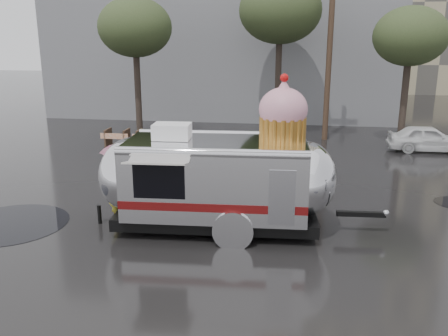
# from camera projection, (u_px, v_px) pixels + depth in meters

# --- Properties ---
(ground) EXTENTS (120.00, 120.00, 0.00)m
(ground) POSITION_uv_depth(u_px,v_px,m) (246.00, 256.00, 11.33)
(ground) COLOR black
(ground) RESTS_ON ground
(puddles) EXTENTS (15.09, 9.12, 0.01)m
(puddles) POSITION_uv_depth(u_px,v_px,m) (144.00, 235.00, 12.51)
(puddles) COLOR black
(puddles) RESTS_ON ground
(grey_building) EXTENTS (22.00, 12.00, 13.00)m
(grey_building) POSITION_uv_depth(u_px,v_px,m) (228.00, 16.00, 33.04)
(grey_building) COLOR slate
(grey_building) RESTS_ON ground
(utility_pole) EXTENTS (1.60, 0.28, 9.00)m
(utility_pole) POSITION_uv_depth(u_px,v_px,m) (330.00, 46.00, 23.06)
(utility_pole) COLOR #473323
(utility_pole) RESTS_ON ground
(tree_left) EXTENTS (3.64, 3.64, 6.95)m
(tree_left) POSITION_uv_depth(u_px,v_px,m) (135.00, 28.00, 23.28)
(tree_left) COLOR #382D26
(tree_left) RESTS_ON ground
(tree_mid) EXTENTS (4.20, 4.20, 8.03)m
(tree_mid) POSITION_uv_depth(u_px,v_px,m) (280.00, 11.00, 23.92)
(tree_mid) COLOR #382D26
(tree_mid) RESTS_ON ground
(tree_right) EXTENTS (3.36, 3.36, 6.42)m
(tree_right) POSITION_uv_depth(u_px,v_px,m) (410.00, 37.00, 21.47)
(tree_right) COLOR #382D26
(tree_right) RESTS_ON ground
(barricade_row) EXTENTS (4.30, 0.80, 1.00)m
(barricade_row) POSITION_uv_depth(u_px,v_px,m) (149.00, 141.00, 21.50)
(barricade_row) COLOR #473323
(barricade_row) RESTS_ON ground
(airstream_trailer) EXTENTS (7.93, 3.29, 4.27)m
(airstream_trailer) POSITION_uv_depth(u_px,v_px,m) (220.00, 175.00, 12.62)
(airstream_trailer) COLOR silver
(airstream_trailer) RESTS_ON ground
(person_left) EXTENTS (0.66, 0.45, 1.82)m
(person_left) POSITION_uv_depth(u_px,v_px,m) (120.00, 193.00, 13.06)
(person_left) COLOR gold
(person_left) RESTS_ON ground
(umbrella_pink) EXTENTS (1.12, 1.12, 2.32)m
(umbrella_pink) POSITION_uv_depth(u_px,v_px,m) (117.00, 157.00, 12.79)
(umbrella_pink) COLOR pink
(umbrella_pink) RESTS_ON ground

